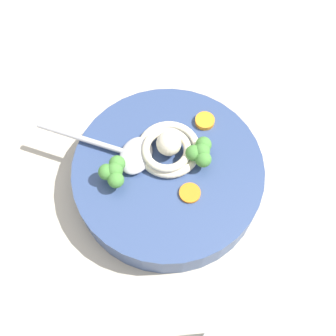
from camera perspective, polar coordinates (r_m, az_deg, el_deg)
The scene contains 8 objects.
table_slab at distance 66.43cm, azimuth -1.44°, elevation -4.16°, with size 137.46×137.46×3.28cm, color #BCB29E.
soup_bowl at distance 63.20cm, azimuth 0.00°, elevation -1.01°, with size 26.78×26.78×5.26cm.
noodle_pile at distance 60.94cm, azimuth 0.03°, elevation 2.60°, with size 9.83×9.64×3.95cm.
soup_spoon at distance 61.37cm, azimuth -5.37°, elevation 2.01°, with size 10.96×16.83×1.60cm.
broccoli_floret_far at distance 58.76cm, azimuth -7.03°, elevation -0.42°, with size 4.33×3.73×3.43cm.
broccoli_floret_center at distance 59.73cm, azimuth 4.23°, elevation 2.05°, with size 4.37×3.76×3.46cm.
carrot_slice_beside_chili at distance 64.37cm, azimuth 4.77°, elevation 6.07°, with size 2.83×2.83×0.76cm, color orange.
carrot_slice_front at distance 59.21cm, azimuth 2.84°, elevation -3.24°, with size 2.89×2.89×0.43cm, color orange.
Camera 1 is at (24.56, -1.89, 63.33)cm, focal length 47.22 mm.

